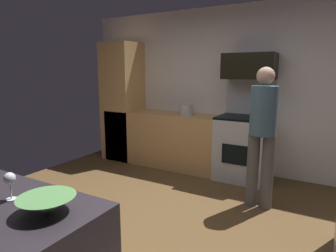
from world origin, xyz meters
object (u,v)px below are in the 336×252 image
(oven_range, at_px, (244,145))
(person_cook, at_px, (262,131))
(microwave, at_px, (249,66))
(mixing_bowl_prep, at_px, (47,205))
(stock_pot, at_px, (186,110))
(wine_glass_near, at_px, (10,180))

(oven_range, height_order, person_cook, person_cook)
(microwave, height_order, mixing_bowl_prep, microwave)
(oven_range, height_order, stock_pot, oven_range)
(oven_range, distance_m, stock_pot, 1.08)
(oven_range, xyz_separation_m, mixing_bowl_prep, (-0.10, -3.34, 0.43))
(microwave, bearing_deg, mixing_bowl_prep, -91.73)
(microwave, bearing_deg, stock_pot, -175.31)
(wine_glass_near, distance_m, stock_pot, 3.39)
(microwave, bearing_deg, oven_range, -90.00)
(mixing_bowl_prep, bearing_deg, wine_glass_near, 179.60)
(microwave, distance_m, person_cook, 1.26)
(mixing_bowl_prep, relative_size, stock_pot, 1.21)
(oven_range, distance_m, microwave, 1.17)
(oven_range, height_order, wine_glass_near, oven_range)
(person_cook, height_order, wine_glass_near, person_cook)
(oven_range, xyz_separation_m, wine_glass_near, (-0.41, -3.34, 0.50))
(oven_range, relative_size, stock_pot, 6.26)
(stock_pot, bearing_deg, person_cook, -31.15)
(microwave, bearing_deg, person_cook, -65.43)
(mixing_bowl_prep, relative_size, wine_glass_near, 1.82)
(person_cook, bearing_deg, oven_range, 116.77)
(person_cook, distance_m, stock_pot, 1.63)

